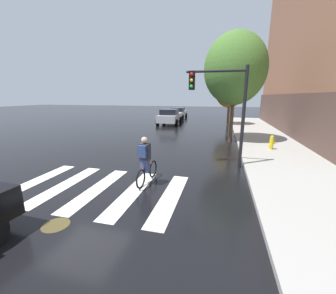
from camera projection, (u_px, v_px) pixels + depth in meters
name	position (u px, v px, depth m)	size (l,w,h in m)	color
ground_plane	(83.00, 187.00, 7.17)	(120.00, 120.00, 0.00)	black
crosswalk_stripes	(98.00, 188.00, 7.03)	(5.57, 3.47, 0.01)	silver
manhole_cover	(56.00, 225.00, 5.04)	(0.64, 0.64, 0.01)	#473D1E
sedan_mid	(170.00, 116.00, 23.10)	(2.47, 4.91, 1.66)	#B7B7BC
sedan_far	(178.00, 113.00, 29.06)	(2.07, 4.36, 1.50)	silver
cyclist	(145.00, 161.00, 7.25)	(0.38, 1.71, 1.69)	black
traffic_light_near	(223.00, 100.00, 8.67)	(2.47, 0.28, 4.20)	black
fire_hydrant	(272.00, 143.00, 11.57)	(0.33, 0.22, 0.78)	gold
street_tree_near	(235.00, 69.00, 13.30)	(3.90, 3.90, 6.94)	#4C3823
street_tree_mid	(230.00, 91.00, 21.58)	(2.94, 2.94, 5.23)	#4C3823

